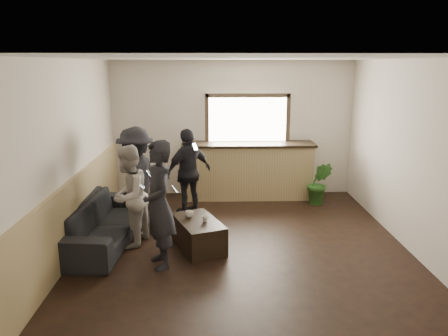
{
  "coord_description": "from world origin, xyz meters",
  "views": [
    {
      "loc": [
        -0.43,
        -6.05,
        2.74
      ],
      "look_at": [
        -0.25,
        0.4,
        1.18
      ],
      "focal_mm": 35.0,
      "sensor_mm": 36.0,
      "label": 1
    }
  ],
  "objects_px": {
    "coffee_table": "(198,234)",
    "sofa": "(102,222)",
    "potted_plant": "(319,183)",
    "person_b": "(128,196)",
    "person_d": "(189,172)",
    "person_a": "(159,205)",
    "bar_counter": "(248,167)",
    "cup_a": "(189,214)",
    "person_c": "(136,178)",
    "cup_b": "(205,219)"
  },
  "relations": [
    {
      "from": "coffee_table",
      "to": "sofa",
      "type": "bearing_deg",
      "value": 170.12
    },
    {
      "from": "potted_plant",
      "to": "person_b",
      "type": "distance_m",
      "value": 3.88
    },
    {
      "from": "person_d",
      "to": "person_a",
      "type": "bearing_deg",
      "value": 45.84
    },
    {
      "from": "bar_counter",
      "to": "person_d",
      "type": "height_order",
      "value": "bar_counter"
    },
    {
      "from": "person_a",
      "to": "person_b",
      "type": "height_order",
      "value": "person_a"
    },
    {
      "from": "cup_a",
      "to": "person_c",
      "type": "distance_m",
      "value": 1.24
    },
    {
      "from": "potted_plant",
      "to": "bar_counter",
      "type": "bearing_deg",
      "value": 159.12
    },
    {
      "from": "bar_counter",
      "to": "potted_plant",
      "type": "height_order",
      "value": "bar_counter"
    },
    {
      "from": "coffee_table",
      "to": "potted_plant",
      "type": "height_order",
      "value": "potted_plant"
    },
    {
      "from": "cup_a",
      "to": "person_c",
      "type": "bearing_deg",
      "value": 140.63
    },
    {
      "from": "coffee_table",
      "to": "person_d",
      "type": "height_order",
      "value": "person_d"
    },
    {
      "from": "bar_counter",
      "to": "cup_a",
      "type": "height_order",
      "value": "bar_counter"
    },
    {
      "from": "coffee_table",
      "to": "person_d",
      "type": "bearing_deg",
      "value": 97.95
    },
    {
      "from": "person_b",
      "to": "potted_plant",
      "type": "bearing_deg",
      "value": 134.05
    },
    {
      "from": "sofa",
      "to": "cup_a",
      "type": "xyz_separation_m",
      "value": [
        1.36,
        -0.12,
        0.16
      ]
    },
    {
      "from": "potted_plant",
      "to": "cup_b",
      "type": "bearing_deg",
      "value": -136.39
    },
    {
      "from": "cup_b",
      "to": "person_b",
      "type": "xyz_separation_m",
      "value": [
        -1.15,
        0.21,
        0.29
      ]
    },
    {
      "from": "sofa",
      "to": "person_a",
      "type": "distance_m",
      "value": 1.41
    },
    {
      "from": "coffee_table",
      "to": "cup_a",
      "type": "xyz_separation_m",
      "value": [
        -0.14,
        0.14,
        0.27
      ]
    },
    {
      "from": "sofa",
      "to": "cup_b",
      "type": "height_order",
      "value": "sofa"
    },
    {
      "from": "potted_plant",
      "to": "person_a",
      "type": "height_order",
      "value": "person_a"
    },
    {
      "from": "person_d",
      "to": "cup_a",
      "type": "bearing_deg",
      "value": 56.76
    },
    {
      "from": "person_c",
      "to": "person_d",
      "type": "distance_m",
      "value": 1.06
    },
    {
      "from": "bar_counter",
      "to": "sofa",
      "type": "bearing_deg",
      "value": -136.69
    },
    {
      "from": "potted_plant",
      "to": "person_b",
      "type": "height_order",
      "value": "person_b"
    },
    {
      "from": "cup_a",
      "to": "person_c",
      "type": "xyz_separation_m",
      "value": [
        -0.91,
        0.75,
        0.37
      ]
    },
    {
      "from": "person_b",
      "to": "cup_a",
      "type": "bearing_deg",
      "value": 104.21
    },
    {
      "from": "cup_b",
      "to": "potted_plant",
      "type": "height_order",
      "value": "potted_plant"
    },
    {
      "from": "cup_b",
      "to": "person_c",
      "type": "distance_m",
      "value": 1.54
    },
    {
      "from": "bar_counter",
      "to": "sofa",
      "type": "height_order",
      "value": "bar_counter"
    },
    {
      "from": "person_a",
      "to": "sofa",
      "type": "bearing_deg",
      "value": -150.17
    },
    {
      "from": "sofa",
      "to": "person_b",
      "type": "distance_m",
      "value": 0.64
    },
    {
      "from": "bar_counter",
      "to": "cup_b",
      "type": "relative_size",
      "value": 29.72
    },
    {
      "from": "cup_a",
      "to": "cup_b",
      "type": "xyz_separation_m",
      "value": [
        0.24,
        -0.2,
        -0.01
      ]
    },
    {
      "from": "person_a",
      "to": "person_d",
      "type": "xyz_separation_m",
      "value": [
        0.29,
        2.11,
        -0.08
      ]
    },
    {
      "from": "potted_plant",
      "to": "person_c",
      "type": "height_order",
      "value": "person_c"
    },
    {
      "from": "coffee_table",
      "to": "potted_plant",
      "type": "relative_size",
      "value": 1.15
    },
    {
      "from": "person_b",
      "to": "person_d",
      "type": "xyz_separation_m",
      "value": [
        0.84,
        1.38,
        0.02
      ]
    },
    {
      "from": "sofa",
      "to": "person_a",
      "type": "height_order",
      "value": "person_a"
    },
    {
      "from": "cup_a",
      "to": "cup_b",
      "type": "height_order",
      "value": "cup_a"
    },
    {
      "from": "person_d",
      "to": "coffee_table",
      "type": "bearing_deg",
      "value": 61.64
    },
    {
      "from": "sofa",
      "to": "person_a",
      "type": "xyz_separation_m",
      "value": [
        1.0,
        -0.83,
        0.54
      ]
    },
    {
      "from": "coffee_table",
      "to": "person_d",
      "type": "xyz_separation_m",
      "value": [
        -0.21,
        1.53,
        0.58
      ]
    },
    {
      "from": "cup_a",
      "to": "person_a",
      "type": "height_order",
      "value": "person_a"
    },
    {
      "from": "person_c",
      "to": "person_d",
      "type": "bearing_deg",
      "value": 141.74
    },
    {
      "from": "person_d",
      "to": "potted_plant",
      "type": "bearing_deg",
      "value": 155.2
    },
    {
      "from": "sofa",
      "to": "person_b",
      "type": "xyz_separation_m",
      "value": [
        0.45,
        -0.11,
        0.44
      ]
    },
    {
      "from": "bar_counter",
      "to": "sofa",
      "type": "relative_size",
      "value": 1.17
    },
    {
      "from": "potted_plant",
      "to": "person_c",
      "type": "bearing_deg",
      "value": -161.04
    },
    {
      "from": "bar_counter",
      "to": "person_c",
      "type": "xyz_separation_m",
      "value": [
        -2.0,
        -1.68,
        0.22
      ]
    }
  ]
}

